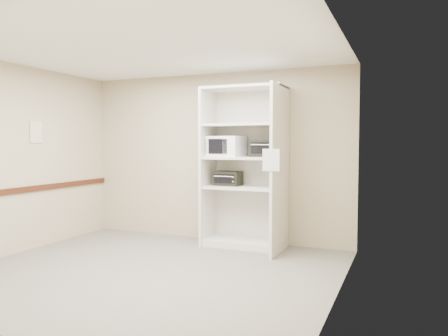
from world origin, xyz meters
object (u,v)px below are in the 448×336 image
at_px(toaster_oven_upper, 266,148).
at_px(toaster_oven_lower, 228,178).
at_px(microwave, 226,146).
at_px(shelving_unit, 247,172).

distance_m(toaster_oven_upper, toaster_oven_lower, 0.77).
xyz_separation_m(microwave, toaster_oven_lower, (0.01, 0.05, -0.50)).
height_order(microwave, toaster_oven_upper, microwave).
relative_size(shelving_unit, microwave, 4.66).
relative_size(shelving_unit, toaster_oven_lower, 6.09).
bearing_deg(microwave, toaster_oven_upper, 13.08).
relative_size(microwave, toaster_oven_lower, 1.31).
height_order(shelving_unit, toaster_oven_upper, shelving_unit).
bearing_deg(toaster_oven_lower, toaster_oven_upper, 2.61).
relative_size(toaster_oven_upper, toaster_oven_lower, 1.15).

